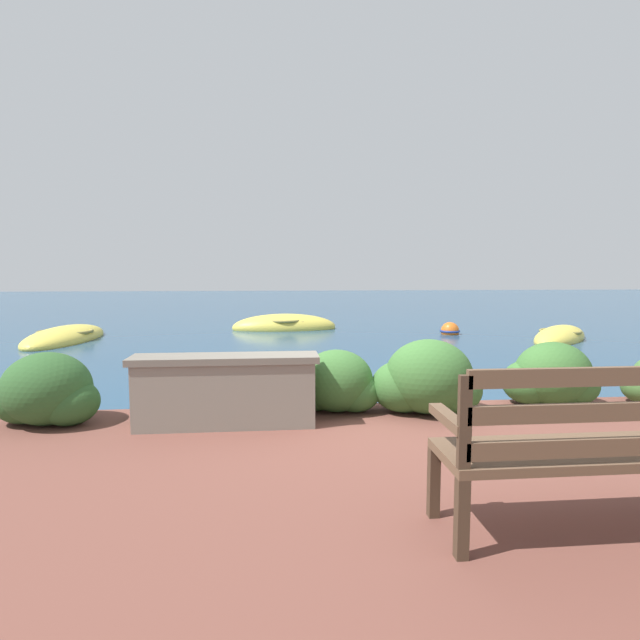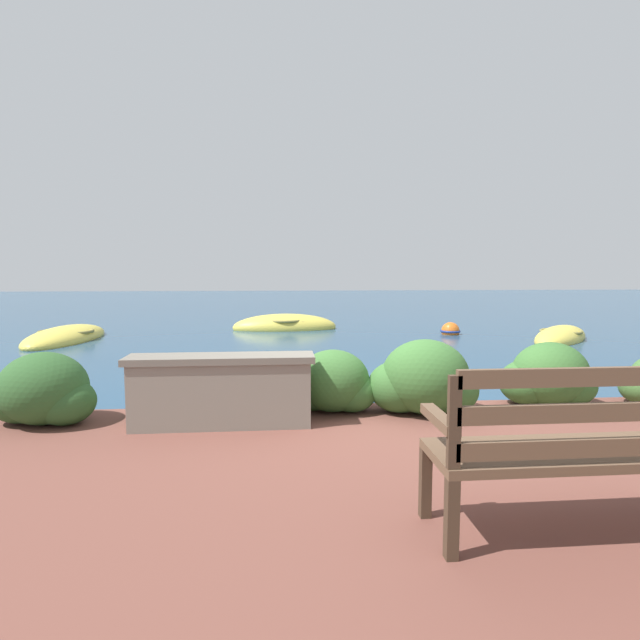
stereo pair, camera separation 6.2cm
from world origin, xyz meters
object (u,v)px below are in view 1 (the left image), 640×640
Objects in this scene: rowboat_nearest at (560,338)px; rowboat_mid at (66,338)px; park_bench at (590,445)px; mooring_buoy at (450,331)px; rowboat_far at (284,327)px.

rowboat_nearest and rowboat_mid have the same top height.
park_bench reaches higher than mooring_buoy.
mooring_buoy is at bearing -23.01° from rowboat_far.
rowboat_far reaches higher than rowboat_nearest.
rowboat_nearest is 11.75m from rowboat_mid.
rowboat_mid is at bearing -178.03° from mooring_buoy.
rowboat_mid is (-11.71, 1.03, 0.00)m from rowboat_nearest.
park_bench reaches higher than rowboat_nearest.
mooring_buoy is (4.28, -1.56, 0.02)m from rowboat_far.
rowboat_nearest is 7.12m from rowboat_far.
rowboat_far is (-6.49, 2.92, 0.01)m from rowboat_nearest.
rowboat_nearest is at bearing -31.49° from mooring_buoy.
rowboat_nearest is at bearing -27.16° from rowboat_far.
park_bench is at bearing -86.60° from rowboat_far.
rowboat_far is (5.22, 1.89, 0.01)m from rowboat_mid.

